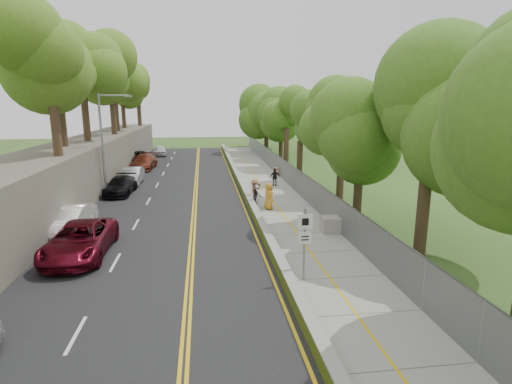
{
  "coord_description": "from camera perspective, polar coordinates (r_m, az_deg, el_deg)",
  "views": [
    {
      "loc": [
        -2.98,
        -18.15,
        7.32
      ],
      "look_at": [
        0.5,
        8.0,
        1.4
      ],
      "focal_mm": 28.0,
      "sensor_mm": 36.0,
      "label": 1
    }
  ],
  "objects": [
    {
      "name": "painter_0",
      "position": [
        27.68,
        1.83,
        -0.6
      ],
      "size": [
        0.9,
        1.07,
        1.86
      ],
      "primitive_type": "imported",
      "rotation": [
        0.0,
        0.0,
        1.97
      ],
      "color": "orange",
      "rests_on": "sidewalk"
    },
    {
      "name": "car_6",
      "position": [
        49.49,
        -16.42,
        4.63
      ],
      "size": [
        3.31,
        6.15,
        1.64
      ],
      "primitive_type": "imported",
      "rotation": [
        0.0,
        0.0,
        0.1
      ],
      "color": "black",
      "rests_on": "road"
    },
    {
      "name": "car_8",
      "position": [
        57.99,
        -13.56,
        5.81
      ],
      "size": [
        2.12,
        4.43,
        1.46
      ],
      "primitive_type": "imported",
      "rotation": [
        0.0,
        0.0,
        0.1
      ],
      "color": "silver",
      "rests_on": "road"
    },
    {
      "name": "car_5",
      "position": [
        38.04,
        -17.26,
        2.2
      ],
      "size": [
        1.63,
        4.6,
        1.51
      ],
      "primitive_type": "imported",
      "rotation": [
        0.0,
        0.0,
        -0.01
      ],
      "color": "#9EA0A4",
      "rests_on": "road"
    },
    {
      "name": "rock_embankment",
      "position": [
        35.18,
        -24.91,
        2.77
      ],
      "size": [
        5.0,
        66.0,
        4.0
      ],
      "primitive_type": "cube",
      "color": "#595147",
      "rests_on": "ground"
    },
    {
      "name": "car_4",
      "position": [
        39.77,
        -16.92,
        2.52
      ],
      "size": [
        1.7,
        3.96,
        1.33
      ],
      "primitive_type": "imported",
      "rotation": [
        0.0,
        0.0,
        0.03
      ],
      "color": "tan",
      "rests_on": "road"
    },
    {
      "name": "construction_barrel",
      "position": [
        40.6,
        2.86,
        2.91
      ],
      "size": [
        0.51,
        0.51,
        0.84
      ],
      "primitive_type": "cylinder",
      "color": "#E65715",
      "rests_on": "sidewalk"
    },
    {
      "name": "sidewalk",
      "position": [
        34.39,
        1.85,
        0.39
      ],
      "size": [
        4.2,
        66.0,
        0.05
      ],
      "primitive_type": "cube",
      "color": "gray",
      "rests_on": "ground"
    },
    {
      "name": "ground",
      "position": [
        19.8,
        1.64,
        -9.06
      ],
      "size": [
        140.0,
        140.0,
        0.0
      ],
      "primitive_type": "plane",
      "color": "#33511E",
      "rests_on": "ground"
    },
    {
      "name": "car_3",
      "position": [
        34.2,
        -18.8,
        0.88
      ],
      "size": [
        2.21,
        4.93,
        1.41
      ],
      "primitive_type": "imported",
      "rotation": [
        0.0,
        0.0,
        -0.05
      ],
      "color": "black",
      "rests_on": "road"
    },
    {
      "name": "streetlight",
      "position": [
        33.12,
        -20.78,
        7.19
      ],
      "size": [
        2.52,
        0.22,
        8.0
      ],
      "color": "gray",
      "rests_on": "ground"
    },
    {
      "name": "car_7",
      "position": [
        46.53,
        -15.72,
        4.18
      ],
      "size": [
        2.68,
        5.73,
        1.62
      ],
      "primitive_type": "imported",
      "rotation": [
        0.0,
        0.0,
        -0.08
      ],
      "color": "brown",
      "rests_on": "road"
    },
    {
      "name": "trees_fenceside",
      "position": [
        34.62,
        9.38,
        11.95
      ],
      "size": [
        7.0,
        66.0,
        14.0
      ],
      "primitive_type": null,
      "color": "#4E8024",
      "rests_on": "ground"
    },
    {
      "name": "concrete_block",
      "position": [
        23.39,
        10.95,
        -4.56
      ],
      "size": [
        1.39,
        1.08,
        0.88
      ],
      "primitive_type": "cube",
      "rotation": [
        0.0,
        0.0,
        -0.07
      ],
      "color": "gray",
      "rests_on": "sidewalk"
    },
    {
      "name": "painter_2",
      "position": [
        28.08,
        0.25,
        -0.54
      ],
      "size": [
        0.8,
        0.94,
        1.73
      ],
      "primitive_type": "imported",
      "rotation": [
        0.0,
        0.0,
        1.39
      ],
      "color": "black",
      "rests_on": "sidewalk"
    },
    {
      "name": "signpost",
      "position": [
        16.55,
        6.98,
        -6.33
      ],
      "size": [
        0.62,
        0.09,
        3.1
      ],
      "color": "gray",
      "rests_on": "sidewalk"
    },
    {
      "name": "person_far",
      "position": [
        35.56,
        2.72,
        2.15
      ],
      "size": [
        0.98,
        0.51,
        1.6
      ],
      "primitive_type": "imported",
      "rotation": [
        0.0,
        0.0,
        3.27
      ],
      "color": "black",
      "rests_on": "sidewalk"
    },
    {
      "name": "painter_3",
      "position": [
        29.59,
        -0.16,
        0.17
      ],
      "size": [
        1.03,
        1.29,
        1.75
      ],
      "primitive_type": "imported",
      "rotation": [
        0.0,
        0.0,
        1.19
      ],
      "color": "#915A3E",
      "rests_on": "sidewalk"
    },
    {
      "name": "car_1",
      "position": [
        25.06,
        -25.03,
        -3.63
      ],
      "size": [
        1.98,
        4.77,
        1.53
      ],
      "primitive_type": "imported",
      "rotation": [
        0.0,
        0.0,
        -0.08
      ],
      "color": "white",
      "rests_on": "road"
    },
    {
      "name": "chainlink_fence",
      "position": [
        34.6,
        5.29,
        2.07
      ],
      "size": [
        0.04,
        66.0,
        2.0
      ],
      "primitive_type": "cube",
      "color": "slate",
      "rests_on": "ground"
    },
    {
      "name": "trees_embankment",
      "position": [
        34.78,
        -25.44,
        16.72
      ],
      "size": [
        6.4,
        66.0,
        13.0
      ],
      "primitive_type": null,
      "color": "#5B8825",
      "rests_on": "rock_embankment"
    },
    {
      "name": "jersey_barrier",
      "position": [
        34.04,
        -1.97,
        0.74
      ],
      "size": [
        0.42,
        66.0,
        0.6
      ],
      "primitive_type": "cube",
      "color": "#AAE01B",
      "rests_on": "ground"
    },
    {
      "name": "road",
      "position": [
        34.03,
        -11.48,
        0.0
      ],
      "size": [
        11.2,
        66.0,
        0.04
      ],
      "primitive_type": "cube",
      "color": "black",
      "rests_on": "ground"
    },
    {
      "name": "painter_1",
      "position": [
        28.0,
        0.28,
        -0.61
      ],
      "size": [
        0.45,
        0.65,
        1.7
      ],
      "primitive_type": "imported",
      "rotation": [
        0.0,
        0.0,
        1.5
      ],
      "color": "white",
      "rests_on": "sidewalk"
    },
    {
      "name": "car_2",
      "position": [
        21.17,
        -23.84,
        -6.3
      ],
      "size": [
        2.68,
        5.75,
        1.59
      ],
      "primitive_type": "imported",
      "rotation": [
        0.0,
        0.0,
        -0.01
      ],
      "color": "#600B1B",
      "rests_on": "road"
    }
  ]
}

